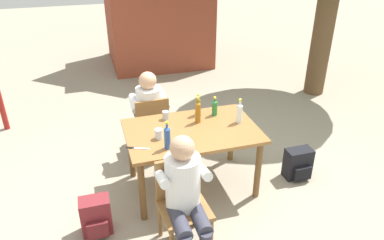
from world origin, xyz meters
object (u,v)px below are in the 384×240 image
cup_glass (159,134)px  bottle_green (215,107)px  backpack_by_far_side (298,164)px  brick_kiosk (157,2)px  table_knife (136,148)px  chair_far_left (151,123)px  bottle_clear (239,112)px  bottle_olive (198,106)px  backpack_by_near_side (96,217)px  cup_steel (166,115)px  bottle_blue (167,137)px  person_in_white_shirt (148,108)px  dining_table (192,137)px  chair_near_left (182,199)px  person_in_plaid_shirt (185,192)px  bottle_amber (198,111)px

cup_glass → bottle_green: bearing=24.7°
backpack_by_far_side → brick_kiosk: size_ratio=0.15×
cup_glass → table_knife: cup_glass is taller
chair_far_left → bottle_green: 0.92m
bottle_clear → bottle_olive: bearing=141.3°
bottle_clear → backpack_by_near_side: bearing=-164.9°
chair_far_left → backpack_by_far_side: (1.61, -0.97, -0.31)m
chair_far_left → bottle_clear: 1.23m
table_knife → backpack_by_near_side: (-0.47, -0.24, -0.57)m
cup_steel → table_knife: (-0.43, -0.53, -0.05)m
bottle_blue → backpack_by_far_side: 1.78m
person_in_white_shirt → bottle_clear: size_ratio=4.06×
cup_glass → backpack_by_far_side: size_ratio=0.28×
dining_table → bottle_blue: (-0.34, -0.29, 0.23)m
cup_glass → cup_steel: size_ratio=1.09×
chair_near_left → bottle_blue: bearing=91.3°
person_in_white_shirt → bottle_blue: person_in_white_shirt is taller
person_in_plaid_shirt → bottle_clear: (0.88, 0.89, 0.23)m
chair_far_left → person_in_white_shirt: (-0.00, 0.11, 0.17)m
table_knife → bottle_amber: bearing=24.9°
bottle_green → cup_steel: bearing=173.9°
person_in_plaid_shirt → bottle_clear: bearing=45.2°
bottle_green → bottle_clear: bottle_clear is taller
bottle_clear → cup_glass: size_ratio=2.69×
chair_far_left → bottle_olive: (0.49, -0.44, 0.39)m
backpack_by_far_side → brick_kiosk: bearing=98.4°
person_in_white_shirt → bottle_green: size_ratio=5.06×
bottle_amber → bottle_clear: bearing=-17.2°
dining_table → chair_near_left: 0.85m
person_in_plaid_shirt → bottle_clear: person_in_plaid_shirt is taller
backpack_by_near_side → table_knife: bearing=26.4°
bottle_clear → bottle_amber: 0.46m
chair_far_left → backpack_by_far_side: size_ratio=2.29×
chair_near_left → bottle_amber: bottle_amber is taller
cup_steel → backpack_by_far_side: (1.50, -0.53, -0.63)m
dining_table → bottle_amber: 0.30m
chair_far_left → cup_steel: 0.56m
person_in_white_shirt → person_in_plaid_shirt: size_ratio=1.00×
bottle_blue → bottle_amber: (0.46, 0.44, 0.00)m
dining_table → cup_glass: size_ratio=13.38×
person_in_white_shirt → person_in_plaid_shirt: same height
chair_far_left → bottle_blue: 1.13m
cup_steel → table_knife: 0.68m
bottle_blue → table_knife: bearing=164.3°
dining_table → bottle_clear: 0.60m
chair_far_left → table_knife: size_ratio=3.79×
person_in_white_shirt → brick_kiosk: brick_kiosk is taller
table_knife → brick_kiosk: bearing=75.5°
chair_far_left → cup_glass: (-0.07, -0.85, 0.33)m
bottle_amber → table_knife: bearing=-155.1°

